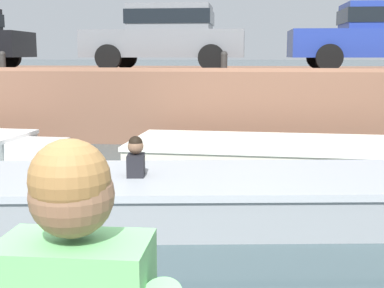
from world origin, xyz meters
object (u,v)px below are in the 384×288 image
(car_centre_blue, at_px, (384,34))
(car_left_inner_grey, at_px, (167,35))
(mooring_bollard_west, at_px, (2,60))
(mooring_bollard_mid, at_px, (224,60))
(boat_moored_central_cream, at_px, (296,153))
(motorboat_passing, at_px, (183,197))

(car_centre_blue, bearing_deg, car_left_inner_grey, -179.99)
(mooring_bollard_west, relative_size, mooring_bollard_mid, 1.00)
(car_left_inner_grey, xyz_separation_m, car_centre_blue, (5.13, 0.00, 0.00))
(boat_moored_central_cream, relative_size, car_left_inner_grey, 1.72)
(car_centre_blue, bearing_deg, motorboat_passing, -119.76)
(boat_moored_central_cream, bearing_deg, mooring_bollard_mid, 123.58)
(car_centre_blue, bearing_deg, boat_moored_central_cream, -123.36)
(motorboat_passing, xyz_separation_m, car_left_inner_grey, (-1.20, 6.86, 2.19))
(mooring_bollard_mid, bearing_deg, mooring_bollard_west, 180.00)
(car_left_inner_grey, height_order, mooring_bollard_mid, car_left_inner_grey)
(boat_moored_central_cream, xyz_separation_m, car_centre_blue, (2.27, 3.45, 2.25))
(mooring_bollard_west, bearing_deg, car_centre_blue, 8.61)
(boat_moored_central_cream, bearing_deg, motorboat_passing, -115.85)
(motorboat_passing, distance_m, mooring_bollard_mid, 5.76)
(motorboat_passing, height_order, mooring_bollard_west, mooring_bollard_west)
(motorboat_passing, relative_size, mooring_bollard_west, 15.60)
(car_centre_blue, bearing_deg, mooring_bollard_mid, -160.25)
(motorboat_passing, relative_size, car_left_inner_grey, 1.80)
(boat_moored_central_cream, relative_size, mooring_bollard_mid, 14.86)
(mooring_bollard_mid, bearing_deg, boat_moored_central_cream, -56.42)
(car_left_inner_grey, bearing_deg, boat_moored_central_cream, -50.32)
(car_centre_blue, relative_size, mooring_bollard_west, 9.55)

